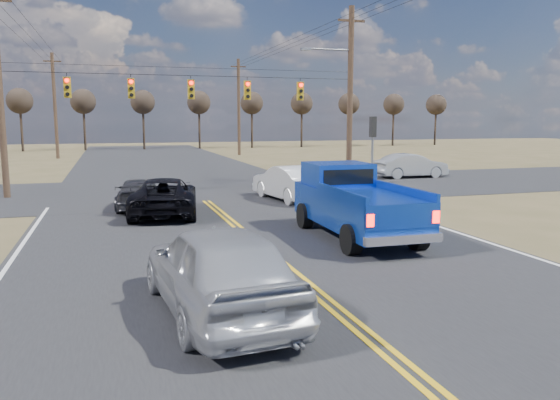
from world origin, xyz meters
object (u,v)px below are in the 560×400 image
object	(u,v)px
silver_suv	(218,268)
white_car_queue	(290,183)
pickup_truck	(354,203)
cross_car_east_near	(411,166)
black_suv	(164,196)
dgrey_car_queue	(139,194)

from	to	relation	value
silver_suv	white_car_queue	bearing A→B (deg)	-118.56
silver_suv	pickup_truck	bearing A→B (deg)	-139.23
pickup_truck	cross_car_east_near	size ratio (longest dim) A/B	1.29
black_suv	dgrey_car_queue	size ratio (longest dim) A/B	1.22
pickup_truck	black_suv	distance (m)	8.10
dgrey_car_queue	black_suv	bearing A→B (deg)	121.40
dgrey_car_queue	cross_car_east_near	bearing A→B (deg)	-150.35
pickup_truck	silver_suv	bearing A→B (deg)	-133.21
black_suv	cross_car_east_near	world-z (taller)	cross_car_east_near
pickup_truck	white_car_queue	xyz separation A→B (m)	(0.57, 8.32, -0.29)
white_car_queue	cross_car_east_near	xyz separation A→B (m)	(10.64, 7.08, -0.04)
pickup_truck	dgrey_car_queue	world-z (taller)	pickup_truck
cross_car_east_near	pickup_truck	bearing A→B (deg)	143.44
black_suv	cross_car_east_near	xyz separation A→B (m)	(16.64, 9.40, 0.04)
dgrey_car_queue	cross_car_east_near	xyz separation A→B (m)	(17.51, 7.55, 0.15)
pickup_truck	dgrey_car_queue	distance (m)	10.07
dgrey_car_queue	cross_car_east_near	world-z (taller)	cross_car_east_near
pickup_truck	dgrey_car_queue	xyz separation A→B (m)	(-6.30, 7.85, -0.48)
silver_suv	black_suv	world-z (taller)	silver_suv
black_suv	white_car_queue	size ratio (longest dim) A/B	1.08
pickup_truck	white_car_queue	bearing A→B (deg)	87.01
black_suv	dgrey_car_queue	bearing A→B (deg)	-56.64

